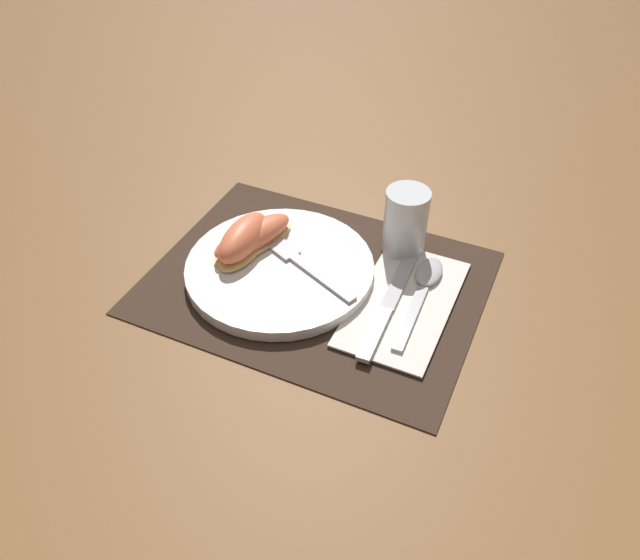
{
  "coord_description": "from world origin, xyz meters",
  "views": [
    {
      "loc": [
        0.26,
        -0.56,
        0.56
      ],
      "look_at": [
        0.01,
        -0.02,
        0.02
      ],
      "focal_mm": 35.0,
      "sensor_mm": 36.0,
      "label": 1
    }
  ],
  "objects_px": {
    "fork": "(297,260)",
    "citrus_wedge_0": "(253,237)",
    "knife": "(390,302)",
    "plate": "(280,268)",
    "juice_glass": "(405,225)",
    "spoon": "(424,283)",
    "citrus_wedge_1": "(243,239)"
  },
  "relations": [
    {
      "from": "citrus_wedge_1",
      "to": "spoon",
      "type": "bearing_deg",
      "value": 10.79
    },
    {
      "from": "plate",
      "to": "juice_glass",
      "type": "bearing_deg",
      "value": 41.6
    },
    {
      "from": "juice_glass",
      "to": "citrus_wedge_0",
      "type": "distance_m",
      "value": 0.21
    },
    {
      "from": "knife",
      "to": "citrus_wedge_0",
      "type": "bearing_deg",
      "value": 175.3
    },
    {
      "from": "juice_glass",
      "to": "citrus_wedge_0",
      "type": "relative_size",
      "value": 0.68
    },
    {
      "from": "plate",
      "to": "knife",
      "type": "bearing_deg",
      "value": 1.14
    },
    {
      "from": "juice_glass",
      "to": "fork",
      "type": "xyz_separation_m",
      "value": [
        -0.11,
        -0.1,
        -0.02
      ]
    },
    {
      "from": "juice_glass",
      "to": "knife",
      "type": "bearing_deg",
      "value": -79.1
    },
    {
      "from": "plate",
      "to": "fork",
      "type": "xyz_separation_m",
      "value": [
        0.02,
        0.02,
        0.01
      ]
    },
    {
      "from": "spoon",
      "to": "juice_glass",
      "type": "bearing_deg",
      "value": 128.46
    },
    {
      "from": "fork",
      "to": "juice_glass",
      "type": "bearing_deg",
      "value": 42.04
    },
    {
      "from": "plate",
      "to": "knife",
      "type": "height_order",
      "value": "plate"
    },
    {
      "from": "plate",
      "to": "fork",
      "type": "bearing_deg",
      "value": 38.81
    },
    {
      "from": "citrus_wedge_0",
      "to": "citrus_wedge_1",
      "type": "xyz_separation_m",
      "value": [
        -0.01,
        -0.01,
        0.0
      ]
    },
    {
      "from": "plate",
      "to": "juice_glass",
      "type": "xyz_separation_m",
      "value": [
        0.13,
        0.12,
        0.03
      ]
    },
    {
      "from": "juice_glass",
      "to": "spoon",
      "type": "bearing_deg",
      "value": -51.54
    },
    {
      "from": "plate",
      "to": "juice_glass",
      "type": "height_order",
      "value": "juice_glass"
    },
    {
      "from": "fork",
      "to": "citrus_wedge_1",
      "type": "relative_size",
      "value": 1.59
    },
    {
      "from": "plate",
      "to": "spoon",
      "type": "bearing_deg",
      "value": 15.82
    },
    {
      "from": "juice_glass",
      "to": "spoon",
      "type": "height_order",
      "value": "juice_glass"
    },
    {
      "from": "spoon",
      "to": "citrus_wedge_1",
      "type": "xyz_separation_m",
      "value": [
        -0.24,
        -0.05,
        0.03
      ]
    },
    {
      "from": "knife",
      "to": "spoon",
      "type": "distance_m",
      "value": 0.06
    },
    {
      "from": "citrus_wedge_0",
      "to": "citrus_wedge_1",
      "type": "bearing_deg",
      "value": -116.0
    },
    {
      "from": "plate",
      "to": "spoon",
      "type": "xyz_separation_m",
      "value": [
        0.19,
        0.05,
        -0.0
      ]
    },
    {
      "from": "knife",
      "to": "spoon",
      "type": "relative_size",
      "value": 1.25
    },
    {
      "from": "citrus_wedge_1",
      "to": "citrus_wedge_0",
      "type": "bearing_deg",
      "value": 64.0
    },
    {
      "from": "spoon",
      "to": "knife",
      "type": "bearing_deg",
      "value": -121.27
    },
    {
      "from": "citrus_wedge_0",
      "to": "juice_glass",
      "type": "bearing_deg",
      "value": 28.12
    },
    {
      "from": "plate",
      "to": "citrus_wedge_1",
      "type": "height_order",
      "value": "citrus_wedge_1"
    },
    {
      "from": "fork",
      "to": "citrus_wedge_0",
      "type": "height_order",
      "value": "citrus_wedge_0"
    },
    {
      "from": "knife",
      "to": "fork",
      "type": "height_order",
      "value": "fork"
    },
    {
      "from": "knife",
      "to": "citrus_wedge_0",
      "type": "xyz_separation_m",
      "value": [
        -0.21,
        0.02,
        0.02
      ]
    }
  ]
}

